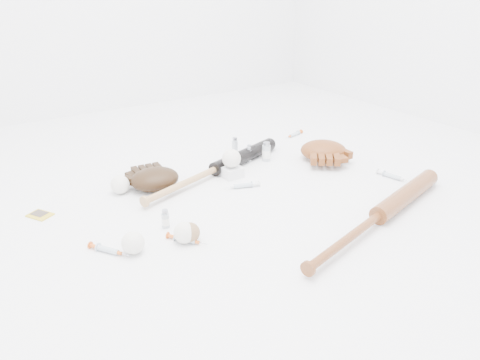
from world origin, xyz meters
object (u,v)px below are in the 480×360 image
bat_dark (215,169)px  pedestal (232,172)px  glove_dark (155,179)px  bat_wood (379,215)px

bat_dark → pedestal: bearing=-59.2°
bat_dark → pedestal: size_ratio=10.66×
glove_dark → pedestal: 0.33m
glove_dark → pedestal: bearing=-7.5°
bat_dark → pedestal: bat_dark is taller
bat_dark → bat_wood: size_ratio=0.92×
glove_dark → pedestal: size_ratio=2.95×
bat_wood → glove_dark: bearing=112.7°
bat_wood → glove_dark: size_ratio=3.94×
bat_wood → pedestal: bearing=93.9°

